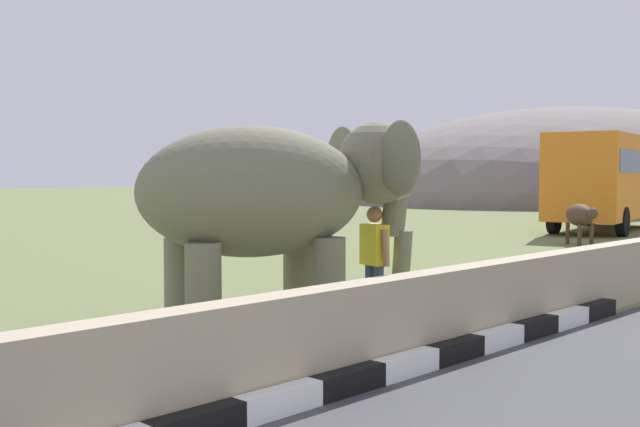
# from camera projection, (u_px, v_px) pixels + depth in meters

# --- Properties ---
(barrier_parapet) EXTENTS (28.00, 0.36, 1.00)m
(barrier_parapet) POSITION_uv_depth(u_px,v_px,m) (332.00, 337.00, 7.64)
(barrier_parapet) COLOR tan
(barrier_parapet) RESTS_ON ground_plane
(elephant) EXTENTS (4.08, 3.01, 2.85)m
(elephant) POSITION_uv_depth(u_px,v_px,m) (280.00, 194.00, 10.13)
(elephant) COLOR #6D6D57
(elephant) RESTS_ON ground_plane
(person_handler) EXTENTS (0.33, 0.65, 1.66)m
(person_handler) POSITION_uv_depth(u_px,v_px,m) (374.00, 257.00, 10.97)
(person_handler) COLOR navy
(person_handler) RESTS_ON ground_plane
(bus_orange) EXTENTS (8.46, 4.06, 3.50)m
(bus_orange) POSITION_uv_depth(u_px,v_px,m) (606.00, 175.00, 28.67)
(bus_orange) COLOR orange
(bus_orange) RESTS_ON ground_plane
(bus_red) EXTENTS (8.69, 2.93, 3.50)m
(bus_red) POSITION_uv_depth(u_px,v_px,m) (625.00, 175.00, 39.24)
(bus_red) COLOR #B21E1E
(bus_red) RESTS_ON ground_plane
(cow_near) EXTENTS (1.58, 1.68, 1.23)m
(cow_near) POSITION_uv_depth(u_px,v_px,m) (580.00, 216.00, 22.70)
(cow_near) COLOR #473323
(cow_near) RESTS_ON ground_plane
(hill_east) EXTENTS (40.92, 32.73, 14.69)m
(hill_east) POSITION_uv_depth(u_px,v_px,m) (570.00, 200.00, 62.05)
(hill_east) COLOR slate
(hill_east) RESTS_ON ground_plane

